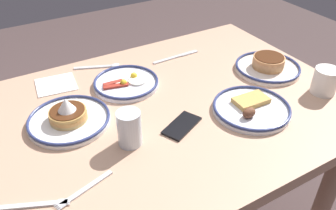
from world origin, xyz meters
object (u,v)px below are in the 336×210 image
(butter_knife, at_px, (176,57))
(plate_far_side, at_px, (268,66))
(plate_far_companion, at_px, (251,108))
(paper_napkin, at_px, (56,85))
(plate_near_main, at_px, (126,82))
(coffee_mug, at_px, (326,80))
(fork_far, at_px, (35,205))
(tea_spoon, at_px, (103,66))
(cell_phone, at_px, (182,126))
(fork_near, at_px, (85,189))
(drinking_glass, at_px, (129,130))
(plate_center_pancakes, at_px, (69,118))

(butter_knife, bearing_deg, plate_far_side, 132.95)
(plate_far_companion, xyz_separation_m, paper_napkin, (0.55, -0.52, -0.01))
(plate_far_side, distance_m, paper_napkin, 0.87)
(plate_near_main, height_order, coffee_mug, coffee_mug)
(fork_far, distance_m, tea_spoon, 0.73)
(plate_far_side, bearing_deg, butter_knife, -47.05)
(cell_phone, relative_size, fork_near, 0.82)
(fork_near, relative_size, tea_spoon, 0.97)
(paper_napkin, bearing_deg, butter_knife, 175.66)
(drinking_glass, relative_size, paper_napkin, 0.79)
(plate_center_pancakes, xyz_separation_m, fork_near, (0.05, 0.31, -0.02))
(coffee_mug, xyz_separation_m, fork_far, (1.08, -0.01, -0.05))
(plate_far_side, distance_m, coffee_mug, 0.24)
(plate_far_side, height_order, cell_phone, plate_far_side)
(paper_napkin, xyz_separation_m, butter_knife, (-0.53, 0.04, 0.00))
(plate_near_main, bearing_deg, butter_knife, -160.75)
(plate_near_main, height_order, cell_phone, plate_near_main)
(drinking_glass, xyz_separation_m, cell_phone, (-0.18, 0.01, -0.05))
(paper_napkin, relative_size, butter_knife, 0.65)
(paper_napkin, height_order, fork_near, fork_near)
(paper_napkin, bearing_deg, drinking_glass, 103.08)
(paper_napkin, bearing_deg, plate_far_side, 157.50)
(plate_far_side, xyz_separation_m, coffee_mug, (-0.06, 0.23, 0.03))
(plate_center_pancakes, height_order, butter_knife, plate_center_pancakes)
(cell_phone, xyz_separation_m, butter_knife, (-0.24, -0.43, -0.00))
(plate_center_pancakes, bearing_deg, plate_far_side, 175.17)
(plate_center_pancakes, bearing_deg, drinking_glass, 124.11)
(plate_near_main, xyz_separation_m, coffee_mug, (-0.63, 0.42, 0.04))
(plate_far_companion, xyz_separation_m, butter_knife, (0.02, -0.48, -0.01))
(plate_near_main, distance_m, paper_napkin, 0.28)
(paper_napkin, relative_size, fork_near, 0.85)
(plate_far_companion, relative_size, coffee_mug, 2.20)
(plate_center_pancakes, xyz_separation_m, plate_far_companion, (-0.57, 0.26, -0.01))
(plate_far_companion, height_order, drinking_glass, drinking_glass)
(plate_far_companion, bearing_deg, fork_far, 2.56)
(cell_phone, bearing_deg, plate_far_companion, 143.68)
(plate_near_main, relative_size, plate_far_companion, 0.93)
(plate_center_pancakes, relative_size, butter_knife, 1.20)
(fork_near, xyz_separation_m, butter_knife, (-0.61, -0.53, -0.00))
(fork_far, bearing_deg, cell_phone, -170.49)
(plate_center_pancakes, bearing_deg, plate_near_main, -155.67)
(paper_napkin, bearing_deg, fork_near, 81.88)
(coffee_mug, bearing_deg, drinking_glass, -7.85)
(plate_center_pancakes, relative_size, fork_near, 1.58)
(cell_phone, bearing_deg, paper_napkin, -83.77)
(fork_far, bearing_deg, paper_napkin, -110.80)
(coffee_mug, bearing_deg, cell_phone, -9.14)
(tea_spoon, bearing_deg, butter_knife, 165.67)
(fork_near, bearing_deg, fork_far, -7.10)
(plate_center_pancakes, distance_m, cell_phone, 0.38)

